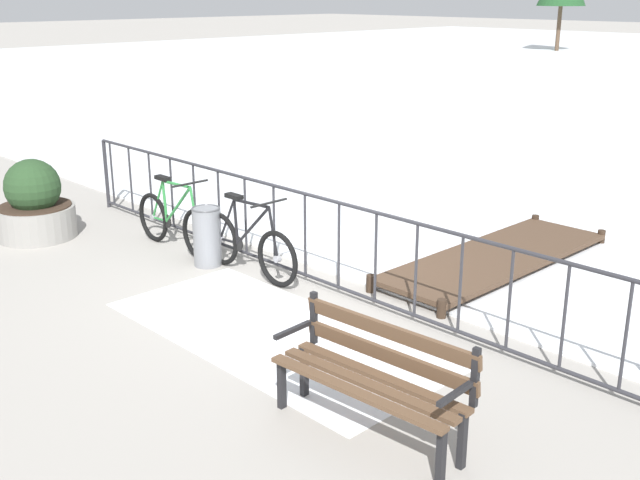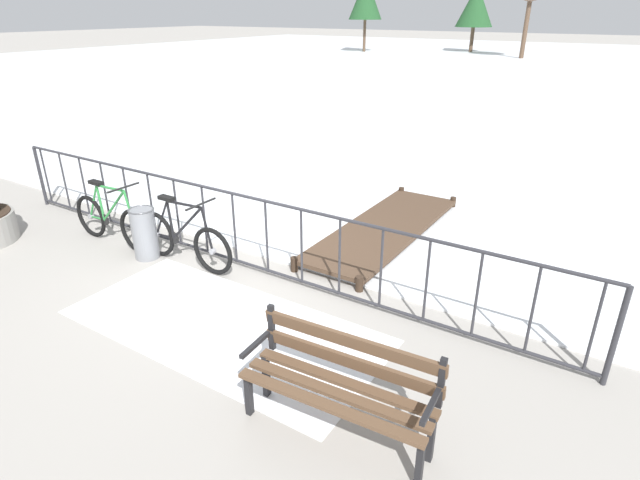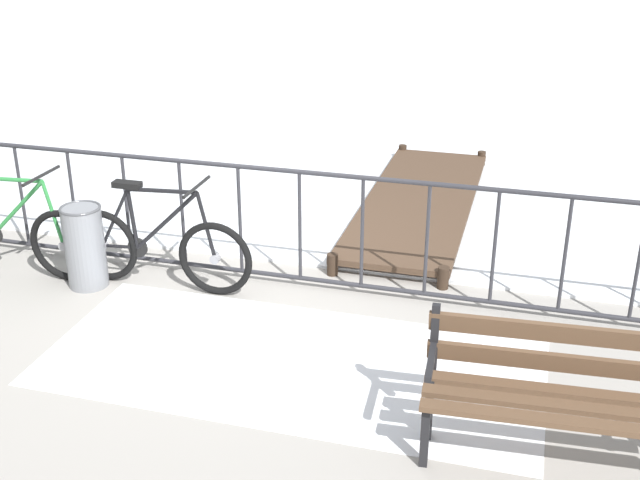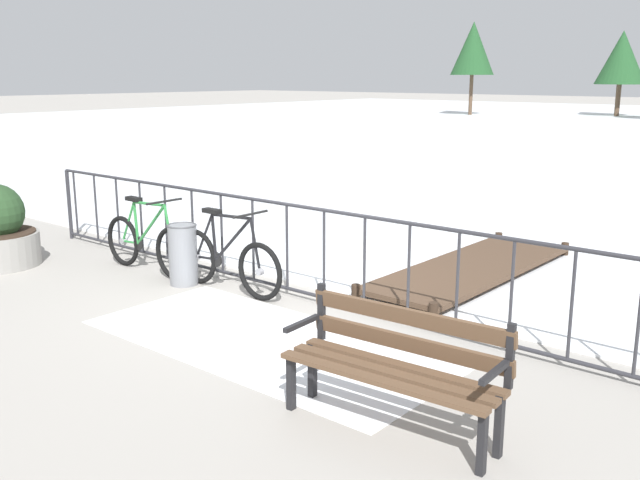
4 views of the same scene
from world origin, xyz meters
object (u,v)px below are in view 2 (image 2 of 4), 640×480
park_bench (341,379)px  trash_bin (145,233)px  bicycle_second (183,240)px  bicycle_near_railing (112,221)px

park_bench → trash_bin: bearing=161.5°
park_bench → trash_bin: park_bench is taller
park_bench → bicycle_second: bearing=156.3°
bicycle_second → park_bench: bicycle_second is taller
bicycle_second → park_bench: 3.63m
bicycle_near_railing → bicycle_second: bearing=3.9°
bicycle_near_railing → park_bench: (4.70, -1.37, 0.14)m
bicycle_second → trash_bin: bicycle_second is taller
trash_bin → park_bench: bearing=-18.5°
bicycle_second → trash_bin: (-0.61, -0.14, 0.00)m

